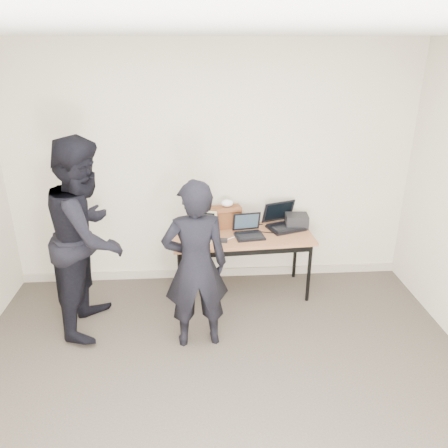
{
  "coord_description": "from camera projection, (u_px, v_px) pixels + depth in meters",
  "views": [
    {
      "loc": [
        -0.16,
        -2.44,
        2.65
      ],
      "look_at": [
        0.1,
        1.6,
        0.95
      ],
      "focal_mm": 35.0,
      "sensor_mm": 36.0,
      "label": 1
    }
  ],
  "objects": [
    {
      "name": "baseboard",
      "position": [
        213.0,
        272.0,
        5.31
      ],
      "size": [
        4.5,
        0.03,
        0.1
      ],
      "primitive_type": "cube",
      "color": "#AEA290",
      "rests_on": "ground"
    },
    {
      "name": "person_typist",
      "position": [
        196.0,
        266.0,
        3.87
      ],
      "size": [
        0.63,
        0.45,
        1.61
      ],
      "primitive_type": "imported",
      "rotation": [
        0.0,
        0.0,
        3.25
      ],
      "color": "black",
      "rests_on": "ground"
    },
    {
      "name": "laptop_center",
      "position": [
        248.0,
        231.0,
        4.68
      ],
      "size": [
        0.34,
        0.33,
        0.23
      ],
      "rotation": [
        0.0,
        0.0,
        0.14
      ],
      "color": "black",
      "rests_on": "desk"
    },
    {
      "name": "cables",
      "position": [
        259.0,
        232.0,
        4.77
      ],
      "size": [
        0.9,
        0.5,
        0.01
      ],
      "rotation": [
        0.0,
        0.0,
        0.16
      ],
      "color": "black",
      "rests_on": "desk"
    },
    {
      "name": "laptop_right",
      "position": [
        283.0,
        222.0,
        4.88
      ],
      "size": [
        0.47,
        0.47,
        0.28
      ],
      "rotation": [
        0.0,
        0.0,
        0.34
      ],
      "color": "black",
      "rests_on": "desk"
    },
    {
      "name": "tissue",
      "position": [
        227.0,
        203.0,
        4.8
      ],
      "size": [
        0.15,
        0.12,
        0.08
      ],
      "primitive_type": "ellipsoid",
      "rotation": [
        0.0,
        0.0,
        0.17
      ],
      "color": "white",
      "rests_on": "leather_satchel"
    },
    {
      "name": "laptop_beige",
      "position": [
        200.0,
        232.0,
        4.66
      ],
      "size": [
        0.39,
        0.38,
        0.26
      ],
      "rotation": [
        0.0,
        0.0,
        -0.28
      ],
      "color": "beige",
      "rests_on": "desk"
    },
    {
      "name": "power_brick",
      "position": [
        223.0,
        241.0,
        4.53
      ],
      "size": [
        0.1,
        0.07,
        0.03
      ],
      "primitive_type": "cube",
      "rotation": [
        0.0,
        0.0,
        -0.14
      ],
      "color": "black",
      "rests_on": "desk"
    },
    {
      "name": "person_observer",
      "position": [
        88.0,
        236.0,
        4.11
      ],
      "size": [
        0.79,
        0.98,
        1.9
      ],
      "primitive_type": "imported",
      "rotation": [
        0.0,
        0.0,
        1.49
      ],
      "color": "black",
      "rests_on": "ground"
    },
    {
      "name": "equipment_box",
      "position": [
        297.0,
        221.0,
        4.89
      ],
      "size": [
        0.26,
        0.22,
        0.14
      ],
      "primitive_type": "cube",
      "rotation": [
        0.0,
        0.0,
        -0.07
      ],
      "color": "black",
      "rests_on": "desk"
    },
    {
      "name": "leather_satchel",
      "position": [
        225.0,
        217.0,
        4.86
      ],
      "size": [
        0.39,
        0.24,
        0.25
      ],
      "rotation": [
        0.0,
        0.0,
        0.17
      ],
      "color": "brown",
      "rests_on": "desk"
    },
    {
      "name": "room",
      "position": [
        224.0,
        264.0,
        2.75
      ],
      "size": [
        4.6,
        4.6,
        2.8
      ],
      "color": "#433B33",
      "rests_on": "ground"
    },
    {
      "name": "desk",
      "position": [
        242.0,
        240.0,
        4.73
      ],
      "size": [
        1.54,
        0.75,
        0.72
      ],
      "rotation": [
        0.0,
        0.0,
        0.07
      ],
      "color": "brown",
      "rests_on": "ground"
    }
  ]
}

